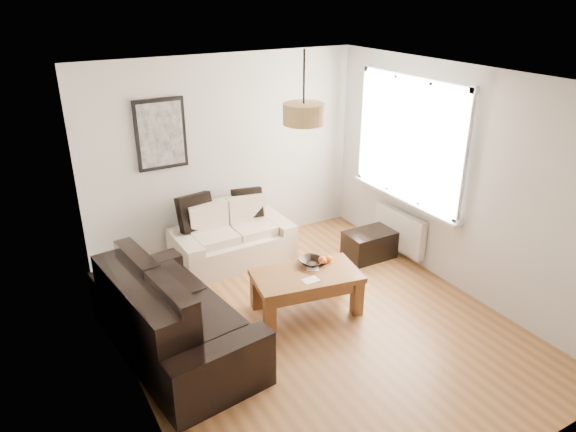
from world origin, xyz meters
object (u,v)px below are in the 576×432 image
sofa_leather (174,312)px  ottoman (369,245)px  coffee_table (306,292)px  loveseat_cream (232,234)px

sofa_leather → ottoman: bearing=-85.2°
sofa_leather → ottoman: 2.95m
ottoman → coffee_table: bearing=-154.5°
coffee_table → sofa_leather: bearing=177.7°
sofa_leather → coffee_table: (1.48, -0.06, -0.20)m
coffee_table → ottoman: bearing=25.5°
coffee_table → ottoman: size_ratio=1.78×
loveseat_cream → coffee_table: loveseat_cream is taller
sofa_leather → ottoman: size_ratio=3.13×
sofa_leather → loveseat_cream: bearing=-48.5°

